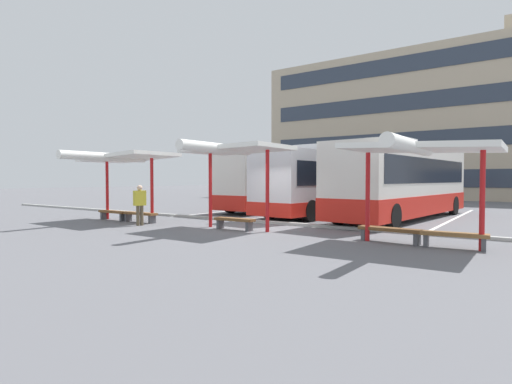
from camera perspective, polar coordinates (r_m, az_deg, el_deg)
The scene contains 19 objects.
ground_plane at distance 16.25m, azimuth -0.35°, elevation -5.02°, with size 160.00×160.00×0.00m, color slate.
terminal_building at distance 47.90m, azimuth 23.63°, elevation 8.17°, with size 32.76×13.05×17.44m.
coach_bus_0 at distance 25.71m, azimuth 4.26°, elevation 1.34°, with size 3.00×11.48×3.72m.
coach_bus_1 at distance 22.20m, azimuth 10.40°, elevation 1.24°, with size 3.60×10.98×3.66m.
coach_bus_2 at distance 20.79m, azimuth 20.09°, elevation 1.20°, with size 3.81×11.80×3.79m.
lane_stripe_0 at distance 26.43m, azimuth -0.84°, elevation -2.37°, with size 0.16×14.00×0.01m, color white.
lane_stripe_1 at distance 24.31m, azimuth 6.93°, elevation -2.75°, with size 0.16×14.00×0.01m, color white.
lane_stripe_2 at distance 22.71m, azimuth 15.99°, elevation -3.13°, with size 0.16×14.00×0.01m, color white.
lane_stripe_3 at distance 21.76m, azimuth 26.13°, elevation -3.46°, with size 0.16×14.00×0.01m, color white.
waiting_shelter_0 at distance 19.38m, azimuth -18.23°, elevation 4.49°, with size 4.21×4.66×3.13m.
bench_0 at distance 20.19m, azimuth -19.50°, elevation -2.82°, with size 1.83×0.47×0.45m.
bench_1 at distance 18.82m, azimuth -16.09°, elevation -3.11°, with size 1.90×0.45×0.45m.
waiting_shelter_1 at distance 15.35m, azimuth -3.25°, elevation 5.78°, with size 3.76×4.43×3.23m.
bench_2 at distance 15.45m, azimuth -3.07°, elevation -4.13°, with size 1.68×0.46×0.45m.
waiting_shelter_2 at distance 12.40m, azimuth 22.04°, elevation 5.57°, with size 4.14×4.70×3.00m.
bench_3 at distance 13.05m, azimuth 18.39°, elevation -5.28°, with size 1.96×0.60×0.45m.
bench_4 at distance 12.56m, azimuth 26.20°, elevation -5.67°, with size 1.77×0.56×0.45m.
platform_kerb at distance 17.49m, azimuth 2.50°, elevation -4.33°, with size 44.00×0.24×0.12m, color #ADADA8.
waiting_passenger_0 at distance 17.48m, azimuth -16.10°, elevation -1.38°, with size 0.33×0.53×1.69m.
Camera 1 is at (9.27, -13.21, 1.93)m, focal length 28.31 mm.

